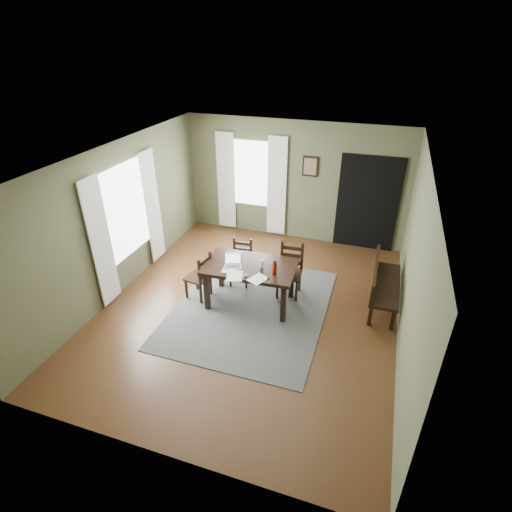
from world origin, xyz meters
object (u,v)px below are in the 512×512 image
(chair_back_left, at_px, (241,263))
(laptop, at_px, (233,263))
(water_bottle, at_px, (274,268))
(chair_back_right, at_px, (290,271))
(bench, at_px, (382,281))
(dining_table, at_px, (250,270))
(chair_end, at_px, (200,277))

(chair_back_left, distance_m, laptop, 0.82)
(chair_back_left, distance_m, water_bottle, 1.24)
(chair_back_left, height_order, laptop, laptop)
(chair_back_right, xyz_separation_m, laptop, (-0.86, -0.62, 0.36))
(bench, relative_size, laptop, 4.13)
(chair_back_right, relative_size, laptop, 2.79)
(laptop, height_order, water_bottle, water_bottle)
(bench, height_order, water_bottle, water_bottle)
(dining_table, bearing_deg, bench, 13.86)
(chair_back_left, relative_size, water_bottle, 3.46)
(chair_back_right, height_order, water_bottle, water_bottle)
(chair_back_right, relative_size, water_bottle, 3.90)
(bench, bearing_deg, water_bottle, 115.15)
(bench, bearing_deg, chair_back_left, 91.53)
(chair_end, distance_m, water_bottle, 1.47)
(laptop, bearing_deg, chair_back_left, 80.80)
(chair_back_left, relative_size, bench, 0.60)
(laptop, xyz_separation_m, water_bottle, (0.75, -0.04, 0.06))
(chair_back_left, bearing_deg, chair_end, -130.81)
(chair_back_right, distance_m, bench, 1.62)
(chair_back_left, bearing_deg, bench, -3.19)
(dining_table, relative_size, laptop, 4.52)
(chair_end, xyz_separation_m, water_bottle, (1.39, -0.02, 0.47))
(water_bottle, bearing_deg, chair_back_right, 80.31)
(laptop, relative_size, water_bottle, 1.40)
(chair_back_right, bearing_deg, bench, 2.01)
(chair_end, xyz_separation_m, chair_back_left, (0.52, 0.72, -0.01))
(dining_table, distance_m, chair_end, 0.96)
(bench, relative_size, water_bottle, 5.76)
(bench, xyz_separation_m, laptop, (-2.48, -0.77, 0.35))
(dining_table, relative_size, chair_back_left, 1.83)
(chair_back_left, xyz_separation_m, water_bottle, (0.87, -0.74, 0.48))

